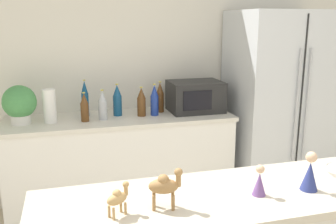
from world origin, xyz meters
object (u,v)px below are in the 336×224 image
camel_figurine_second (165,185)px  wise_man_figurine_purple (259,182)px  back_bottle_6 (154,100)px  microwave (195,96)px  back_bottle_5 (85,99)px  refrigerator (278,107)px  back_bottle_3 (160,97)px  back_bottle_2 (103,105)px  wise_man_figurine_crimson (310,174)px  potted_plant (20,103)px  back_bottle_4 (141,102)px  paper_towel_roll (50,106)px  back_bottle_1 (117,100)px  back_bottle_0 (85,108)px  camel_figurine (118,198)px

camel_figurine_second → wise_man_figurine_purple: bearing=0.8°
back_bottle_6 → camel_figurine_second: bearing=-102.2°
microwave → back_bottle_5: size_ratio=1.48×
refrigerator → back_bottle_3: (-1.13, 0.16, 0.12)m
back_bottle_2 → back_bottle_3: bearing=15.0°
back_bottle_5 → wise_man_figurine_crimson: size_ratio=1.89×
potted_plant → back_bottle_6: bearing=-0.4°
back_bottle_4 → back_bottle_5: (-0.48, 0.12, 0.03)m
refrigerator → potted_plant: bearing=178.7°
back_bottle_6 → wise_man_figurine_crimson: wise_man_figurine_crimson is taller
paper_towel_roll → wise_man_figurine_crimson: bearing=-59.4°
potted_plant → back_bottle_5: (0.52, 0.12, -0.02)m
back_bottle_2 → wise_man_figurine_crimson: 1.98m
paper_towel_roll → back_bottle_1: (0.57, 0.09, -0.00)m
back_bottle_1 → wise_man_figurine_purple: back_bottle_1 is taller
back_bottle_1 → back_bottle_6: size_ratio=1.01×
microwave → back_bottle_0: (-1.01, -0.10, -0.02)m
refrigerator → back_bottle_4: bearing=177.9°
back_bottle_6 → camel_figurine_second: (-0.41, -1.88, 0.08)m
paper_towel_roll → camel_figurine: bearing=-81.0°
back_bottle_1 → wise_man_figurine_purple: size_ratio=2.14×
back_bottle_2 → wise_man_figurine_crimson: wise_man_figurine_crimson is taller
back_bottle_2 → back_bottle_5: back_bottle_5 is taller
microwave → back_bottle_5: back_bottle_5 is taller
microwave → back_bottle_1: 0.72m
back_bottle_5 → paper_towel_roll: bearing=-154.2°
refrigerator → back_bottle_0: size_ratio=7.29×
paper_towel_roll → wise_man_figurine_crimson: size_ratio=1.63×
paper_towel_roll → back_bottle_5: (0.29, 0.14, 0.02)m
back_bottle_4 → camel_figurine_second: size_ratio=1.59×
back_bottle_1 → back_bottle_3: bearing=4.7°
refrigerator → back_bottle_5: bearing=174.5°
microwave → back_bottle_4: 0.52m
microwave → back_bottle_5: 1.00m
back_bottle_2 → wise_man_figurine_purple: size_ratio=1.95×
back_bottle_0 → back_bottle_6: size_ratio=0.88×
back_bottle_1 → camel_figurine: bearing=-97.8°
back_bottle_0 → back_bottle_4: (0.49, 0.06, 0.01)m
back_bottle_3 → wise_man_figurine_purple: bearing=-92.3°
potted_plant → back_bottle_1: bearing=5.0°
back_bottle_3 → camel_figurine_second: 2.05m
back_bottle_3 → camel_figurine_second: back_bottle_3 is taller
refrigerator → back_bottle_1: 1.54m
microwave → wise_man_figurine_purple: bearing=-101.8°
microwave → refrigerator: bearing=-6.6°
back_bottle_2 → wise_man_figurine_crimson: size_ratio=1.51×
back_bottle_4 → wise_man_figurine_purple: (0.11, -1.88, 0.05)m
back_bottle_3 → wise_man_figurine_purple: back_bottle_3 is taller
back_bottle_0 → back_bottle_2: size_ratio=0.96×
wise_man_figurine_purple → refrigerator: bearing=56.5°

